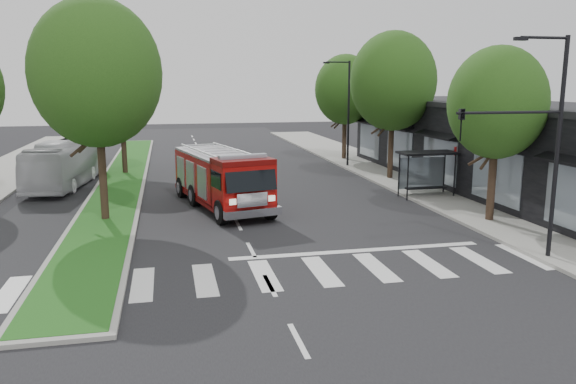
# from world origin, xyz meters

# --- Properties ---
(ground) EXTENTS (140.00, 140.00, 0.00)m
(ground) POSITION_xyz_m (0.00, 0.00, 0.00)
(ground) COLOR black
(ground) RESTS_ON ground
(sidewalk_right) EXTENTS (5.00, 80.00, 0.15)m
(sidewalk_right) POSITION_xyz_m (12.50, 10.00, 0.07)
(sidewalk_right) COLOR gray
(sidewalk_right) RESTS_ON ground
(median) EXTENTS (3.00, 50.00, 0.15)m
(median) POSITION_xyz_m (-6.00, 18.00, 0.08)
(median) COLOR gray
(median) RESTS_ON ground
(storefront_row) EXTENTS (8.00, 30.00, 5.00)m
(storefront_row) POSITION_xyz_m (17.00, 10.00, 2.50)
(storefront_row) COLOR black
(storefront_row) RESTS_ON ground
(bus_shelter) EXTENTS (3.20, 1.60, 2.61)m
(bus_shelter) POSITION_xyz_m (11.20, 8.15, 2.04)
(bus_shelter) COLOR black
(bus_shelter) RESTS_ON ground
(tree_right_near) EXTENTS (4.40, 4.40, 8.05)m
(tree_right_near) POSITION_xyz_m (11.50, 2.00, 5.51)
(tree_right_near) COLOR black
(tree_right_near) RESTS_ON ground
(tree_right_mid) EXTENTS (5.60, 5.60, 9.72)m
(tree_right_mid) POSITION_xyz_m (11.50, 14.00, 6.49)
(tree_right_mid) COLOR black
(tree_right_mid) RESTS_ON ground
(tree_right_far) EXTENTS (5.00, 5.00, 8.73)m
(tree_right_far) POSITION_xyz_m (11.50, 24.00, 5.84)
(tree_right_far) COLOR black
(tree_right_far) RESTS_ON ground
(tree_median_near) EXTENTS (5.80, 5.80, 10.16)m
(tree_median_near) POSITION_xyz_m (-6.00, 6.00, 6.81)
(tree_median_near) COLOR black
(tree_median_near) RESTS_ON ground
(tree_median_far) EXTENTS (5.60, 5.60, 9.72)m
(tree_median_far) POSITION_xyz_m (-6.00, 20.00, 6.49)
(tree_median_far) COLOR black
(tree_median_far) RESTS_ON ground
(streetlight_right_near) EXTENTS (4.08, 0.22, 8.00)m
(streetlight_right_near) POSITION_xyz_m (9.61, -3.50, 4.67)
(streetlight_right_near) COLOR black
(streetlight_right_near) RESTS_ON ground
(streetlight_right_far) EXTENTS (2.11, 0.20, 8.00)m
(streetlight_right_far) POSITION_xyz_m (10.35, 20.00, 4.48)
(streetlight_right_far) COLOR black
(streetlight_right_far) RESTS_ON ground
(fire_engine) EXTENTS (4.67, 9.42, 3.14)m
(fire_engine) POSITION_xyz_m (-0.36, 7.90, 1.50)
(fire_engine) COLOR #590604
(fire_engine) RESTS_ON ground
(city_bus) EXTENTS (3.61, 10.50, 2.87)m
(city_bus) POSITION_xyz_m (-9.30, 16.32, 1.43)
(city_bus) COLOR silver
(city_bus) RESTS_ON ground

